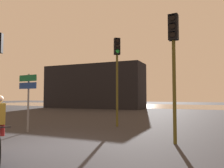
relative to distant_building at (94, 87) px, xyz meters
The scene contains 6 objects.
ground_plane 23.71m from the distant_building, 66.39° to the right, with size 120.00×120.00×0.00m, color #28282D.
water_strip 14.05m from the distant_building, 46.70° to the left, with size 80.00×16.00×0.01m, color gray.
distant_building is the anchor object (origin of this frame).
traffic_light_near_right 22.99m from the distant_building, 54.94° to the right, with size 0.34×0.36×4.42m.
traffic_light_center 18.47m from the distant_building, 57.87° to the right, with size 0.40×0.42×4.74m.
direction_sign_post 20.18m from the distant_building, 70.15° to the right, with size 1.10×0.17×2.60m.
Camera 1 is at (4.77, -4.88, 1.59)m, focal length 35.00 mm.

